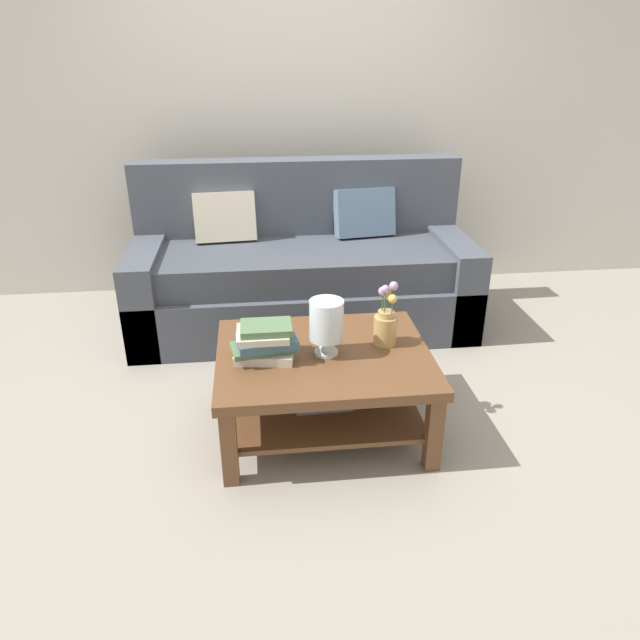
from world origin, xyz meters
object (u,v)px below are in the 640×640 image
object	(u,v)px
flower_pitcher	(386,322)
couch	(302,272)
glass_hurricane_vase	(326,322)
book_stack_main	(265,342)
coffee_table	(323,374)

from	to	relation	value
flower_pitcher	couch	bearing A→B (deg)	104.20
flower_pitcher	glass_hurricane_vase	bearing A→B (deg)	-166.47
book_stack_main	glass_hurricane_vase	bearing A→B (deg)	2.84
coffee_table	flower_pitcher	world-z (taller)	flower_pitcher
couch	flower_pitcher	size ratio (longest dim) A/B	6.85
couch	glass_hurricane_vase	xyz separation A→B (m)	(0.01, -1.27, 0.23)
couch	coffee_table	bearing A→B (deg)	-90.23
couch	coffee_table	size ratio (longest dim) A/B	2.18
glass_hurricane_vase	flower_pitcher	world-z (taller)	flower_pitcher
glass_hurricane_vase	flower_pitcher	bearing A→B (deg)	13.53
glass_hurricane_vase	coffee_table	bearing A→B (deg)	134.10
book_stack_main	glass_hurricane_vase	world-z (taller)	glass_hurricane_vase
book_stack_main	glass_hurricane_vase	distance (m)	0.30
flower_pitcher	book_stack_main	bearing A→B (deg)	-171.66
coffee_table	glass_hurricane_vase	distance (m)	0.29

